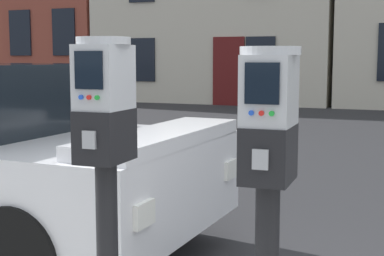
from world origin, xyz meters
name	(u,v)px	position (x,y,z in m)	size (l,w,h in m)	color
parking_meter_near_kerb	(105,146)	(-0.56, -0.26, 1.11)	(0.22, 0.25, 1.41)	black
parking_meter_twin_adjacent	(268,165)	(0.11, -0.26, 1.08)	(0.22, 0.25, 1.37)	black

